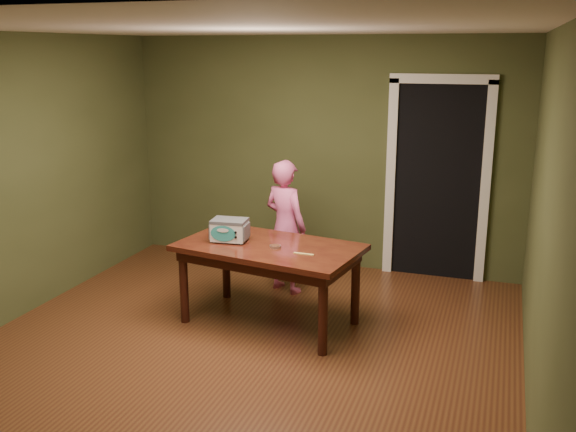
{
  "coord_description": "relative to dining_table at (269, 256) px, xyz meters",
  "views": [
    {
      "loc": [
        1.97,
        -4.43,
        2.45
      ],
      "look_at": [
        0.11,
        1.0,
        0.95
      ],
      "focal_mm": 40.0,
      "sensor_mm": 36.0,
      "label": 1
    }
  ],
  "objects": [
    {
      "name": "spatula",
      "position": [
        0.37,
        -0.16,
        0.1
      ],
      "size": [
        0.18,
        0.03,
        0.01
      ],
      "primitive_type": "cube",
      "rotation": [
        0.0,
        0.0,
        -0.03
      ],
      "color": "#DCBD5F",
      "rests_on": "dining_table"
    },
    {
      "name": "child",
      "position": [
        -0.13,
        0.84,
        0.04
      ],
      "size": [
        0.59,
        0.5,
        1.38
      ],
      "primitive_type": "imported",
      "rotation": [
        0.0,
        0.0,
        2.75
      ],
      "color": "#E05C95",
      "rests_on": "floor"
    },
    {
      "name": "room_shell",
      "position": [
        -0.03,
        -0.7,
        1.06
      ],
      "size": [
        4.52,
        5.02,
        2.61
      ],
      "color": "#474E2A",
      "rests_on": "ground"
    },
    {
      "name": "baking_pan",
      "position": [
        0.08,
        -0.06,
        0.11
      ],
      "size": [
        0.1,
        0.1,
        0.02
      ],
      "color": "silver",
      "rests_on": "dining_table"
    },
    {
      "name": "toy_oven",
      "position": [
        -0.38,
        -0.01,
        0.21
      ],
      "size": [
        0.35,
        0.26,
        0.21
      ],
      "rotation": [
        0.0,
        0.0,
        0.11
      ],
      "color": "#4C4F54",
      "rests_on": "dining_table"
    },
    {
      "name": "dining_table",
      "position": [
        0.0,
        0.0,
        0.0
      ],
      "size": [
        1.72,
        1.14,
        0.75
      ],
      "rotation": [
        0.0,
        0.0,
        -0.16
      ],
      "color": "#35100C",
      "rests_on": "floor"
    },
    {
      "name": "doorway",
      "position": [
        1.27,
        2.08,
        0.41
      ],
      "size": [
        1.1,
        0.66,
        2.25
      ],
      "color": "black",
      "rests_on": "ground"
    },
    {
      "name": "floor",
      "position": [
        -0.03,
        -0.7,
        -0.65
      ],
      "size": [
        5.0,
        5.0,
        0.0
      ],
      "primitive_type": "plane",
      "color": "brown",
      "rests_on": "ground"
    }
  ]
}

